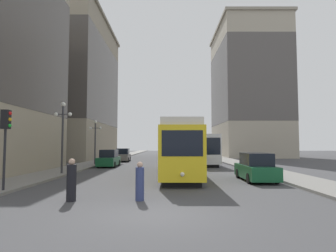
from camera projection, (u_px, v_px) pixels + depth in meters
The scene contains 15 objects.
ground_plane at pixel (158, 215), 9.63m from camera, with size 200.00×200.00×0.00m, color #424244.
sidewalk_left at pixel (114, 158), 49.53m from camera, with size 3.11×120.00×0.15m, color gray.
sidewalk_right at pixel (217, 158), 49.58m from camera, with size 3.11×120.00×0.15m, color gray.
streetcar at pixel (178, 148), 22.44m from camera, with size 2.79×14.43×3.89m.
transit_bus at pixel (200, 148), 34.88m from camera, with size 2.91×12.14×3.45m.
parked_car_left_near at pixel (108, 159), 30.89m from camera, with size 1.94×4.81×1.82m.
parked_car_left_mid at pixel (122, 155), 40.54m from camera, with size 2.03×4.63×1.82m.
parked_car_right_far at pixel (255, 168), 18.88m from camera, with size 1.93×4.67×1.82m.
pedestrian_crossing_near at pixel (139, 182), 12.22m from camera, with size 0.37×0.37×1.64m.
pedestrian_crossing_far at pixel (71, 181), 12.09m from camera, with size 0.40×0.40×1.78m.
traffic_light_near_left at pixel (5, 128), 14.21m from camera, with size 0.47×0.36×3.95m.
lamp_post_left_near at pixel (62, 126), 22.49m from camera, with size 1.41×0.36×5.57m.
lamp_post_left_far at pixel (94, 135), 32.56m from camera, with size 1.41×0.36×4.99m.
building_left_corner at pixel (63, 87), 49.78m from camera, with size 15.35×23.66×23.93m.
building_right_corner at pixel (247, 90), 58.23m from camera, with size 12.47×19.13×26.12m.
Camera 1 is at (0.29, -9.80, 2.38)m, focal length 30.75 mm.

